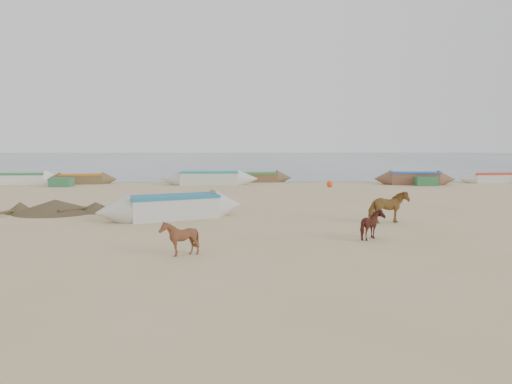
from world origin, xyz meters
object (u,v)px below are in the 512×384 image
calf_right (373,225)px  calf_front (179,238)px  cow_adult (388,207)px  near_canoe (173,207)px

calf_right → calf_front: bearing=124.4°
cow_adult → calf_right: (-1.41, -3.16, -0.15)m
calf_front → calf_right: bearing=124.0°
cow_adult → near_canoe: size_ratio=0.24×
calf_front → calf_right: (5.74, 2.06, -0.03)m
cow_adult → calf_right: cow_adult is taller
calf_front → near_canoe: 6.72m
cow_adult → near_canoe: (-8.24, 1.41, -0.14)m
cow_adult → calf_front: 8.85m
calf_right → near_canoe: size_ratio=0.15×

